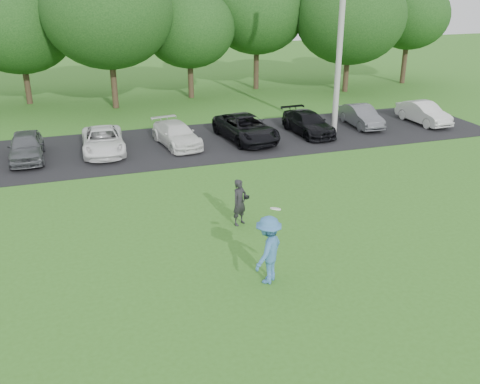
{
  "coord_description": "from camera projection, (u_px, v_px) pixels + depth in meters",
  "views": [
    {
      "loc": [
        -4.73,
        -11.02,
        7.59
      ],
      "look_at": [
        0.0,
        3.5,
        1.3
      ],
      "focal_mm": 40.0,
      "sensor_mm": 36.0,
      "label": 1
    }
  ],
  "objects": [
    {
      "name": "parked_cars",
      "position": [
        160.0,
        135.0,
        24.76
      ],
      "size": [
        28.6,
        4.57,
        1.2
      ],
      "color": "black",
      "rests_on": "parking_lot"
    },
    {
      "name": "utility_pole",
      "position": [
        341.0,
        31.0,
        25.41
      ],
      "size": [
        0.28,
        0.28,
        9.97
      ],
      "primitive_type": "cylinder",
      "color": "#A1A29D",
      "rests_on": "ground"
    },
    {
      "name": "camera_bystander",
      "position": [
        240.0,
        202.0,
        17.11
      ],
      "size": [
        0.67,
        0.6,
        1.54
      ],
      "color": "black",
      "rests_on": "ground"
    },
    {
      "name": "frisbee_player",
      "position": [
        268.0,
        250.0,
        13.84
      ],
      "size": [
        1.34,
        1.34,
        2.2
      ],
      "color": "teal",
      "rests_on": "ground"
    },
    {
      "name": "parking_lot",
      "position": [
        178.0,
        145.0,
        25.36
      ],
      "size": [
        32.0,
        6.5,
        0.03
      ],
      "primitive_type": "cube",
      "color": "black",
      "rests_on": "ground"
    },
    {
      "name": "ground",
      "position": [
        282.0,
        286.0,
        13.94
      ],
      "size": [
        100.0,
        100.0,
        0.0
      ],
      "primitive_type": "plane",
      "color": "#34691E",
      "rests_on": "ground"
    },
    {
      "name": "tree_row",
      "position": [
        166.0,
        20.0,
        32.51
      ],
      "size": [
        42.39,
        9.85,
        8.64
      ],
      "color": "#38281C",
      "rests_on": "ground"
    }
  ]
}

